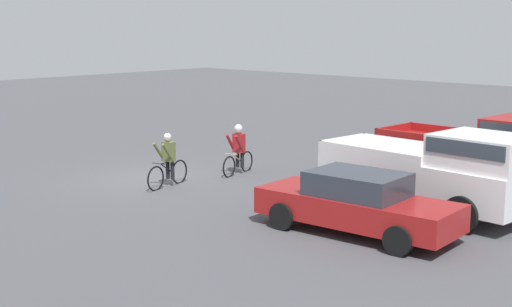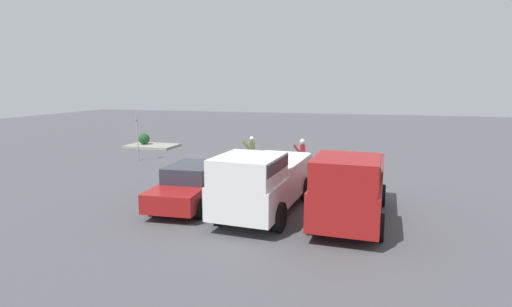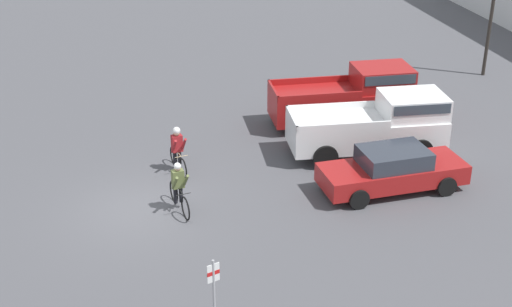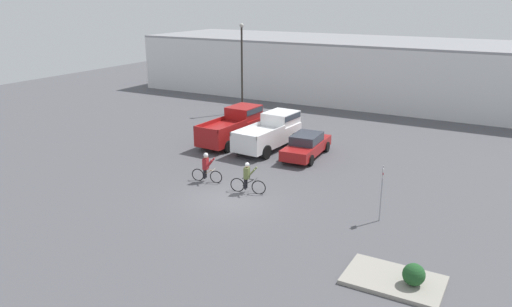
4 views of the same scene
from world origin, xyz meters
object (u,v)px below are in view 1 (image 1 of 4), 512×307
Objects in this scene: sedan_0 at (357,203)px; cyclist_0 at (168,160)px; pickup_truck_0 at (487,155)px; pickup_truck_1 at (439,171)px; cyclist_1 at (238,148)px.

cyclist_0 is (-0.19, -6.93, 0.06)m from sedan_0.
pickup_truck_0 is 2.81m from pickup_truck_1.
sedan_0 is 7.25m from cyclist_1.
cyclist_0 is at bearing -54.17° from pickup_truck_0.
pickup_truck_1 is 7.94m from cyclist_0.
cyclist_1 is at bearing -113.68° from sedan_0.
sedan_0 is 2.79× the size of cyclist_1.
cyclist_1 is (-2.72, 0.29, 0.04)m from cyclist_0.
sedan_0 is 2.61× the size of cyclist_0.
cyclist_0 is at bearing -91.59° from sedan_0.
pickup_truck_1 reaches higher than sedan_0.
pickup_truck_0 is at bearing 125.83° from cyclist_0.
sedan_0 is at bearing -5.51° from pickup_truck_0.
cyclist_0 is at bearing -6.06° from cyclist_1.
pickup_truck_0 is at bearing -179.33° from pickup_truck_1.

